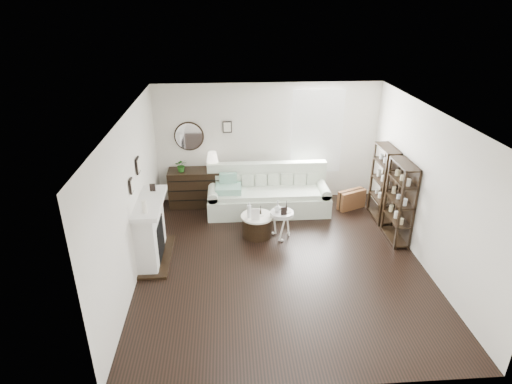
{
  "coord_description": "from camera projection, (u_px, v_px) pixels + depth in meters",
  "views": [
    {
      "loc": [
        -0.91,
        -6.45,
        4.37
      ],
      "look_at": [
        -0.4,
        0.8,
        1.03
      ],
      "focal_mm": 30.0,
      "sensor_mm": 36.0,
      "label": 1
    }
  ],
  "objects": [
    {
      "name": "potted_plant",
      "position": [
        181.0,
        165.0,
        9.39
      ],
      "size": [
        0.28,
        0.25,
        0.29
      ],
      "primitive_type": "imported",
      "rotation": [
        0.0,
        0.0,
        0.08
      ],
      "color": "#235E1A",
      "rests_on": "dresser"
    },
    {
      "name": "eiffel_drum",
      "position": [
        261.0,
        211.0,
        8.41
      ],
      "size": [
        0.12,
        0.12,
        0.17
      ],
      "primitive_type": null,
      "rotation": [
        0.0,
        0.0,
        -0.34
      ],
      "color": "black",
      "rests_on": "drum_table"
    },
    {
      "name": "quilt",
      "position": [
        229.0,
        189.0,
        9.19
      ],
      "size": [
        0.56,
        0.47,
        0.14
      ],
      "primitive_type": "cube",
      "rotation": [
        0.0,
        0.0,
        -0.03
      ],
      "color": "#258A5D",
      "rests_on": "sofa"
    },
    {
      "name": "card_frame_drum",
      "position": [
        255.0,
        214.0,
        8.21
      ],
      "size": [
        0.17,
        0.07,
        0.22
      ],
      "primitive_type": "cube",
      "rotation": [
        -0.21,
        0.0,
        0.03
      ],
      "color": "silver",
      "rests_on": "drum_table"
    },
    {
      "name": "eiffel_ped",
      "position": [
        286.0,
        207.0,
        8.29
      ],
      "size": [
        0.13,
        0.13,
        0.2
      ],
      "primitive_type": null,
      "rotation": [
        0.0,
        0.0,
        0.22
      ],
      "color": "black",
      "rests_on": "pedestal_table"
    },
    {
      "name": "card_frame_ped",
      "position": [
        284.0,
        211.0,
        8.15
      ],
      "size": [
        0.12,
        0.06,
        0.15
      ],
      "primitive_type": "cube",
      "rotation": [
        -0.21,
        0.0,
        0.12
      ],
      "color": "black",
      "rests_on": "pedestal_table"
    },
    {
      "name": "dresser",
      "position": [
        197.0,
        187.0,
        9.69
      ],
      "size": [
        1.26,
        0.54,
        0.84
      ],
      "color": "black",
      "rests_on": "ground"
    },
    {
      "name": "pedestal_table",
      "position": [
        282.0,
        214.0,
        8.31
      ],
      "size": [
        0.46,
        0.46,
        0.56
      ],
      "rotation": [
        0.0,
        0.0,
        -0.05
      ],
      "color": "silver",
      "rests_on": "ground"
    },
    {
      "name": "flask_ped",
      "position": [
        278.0,
        206.0,
        8.26
      ],
      "size": [
        0.13,
        0.13,
        0.23
      ],
      "primitive_type": null,
      "color": "silver",
      "rests_on": "pedestal_table"
    },
    {
      "name": "shelf_unit_near",
      "position": [
        399.0,
        202.0,
        8.13
      ],
      "size": [
        0.3,
        0.8,
        1.6
      ],
      "color": "black",
      "rests_on": "ground"
    },
    {
      "name": "fireplace",
      "position": [
        151.0,
        232.0,
        7.63
      ],
      "size": [
        0.5,
        1.4,
        1.84
      ],
      "color": "silver",
      "rests_on": "ground"
    },
    {
      "name": "bottle_drum",
      "position": [
        249.0,
        210.0,
        8.26
      ],
      "size": [
        0.08,
        0.08,
        0.33
      ],
      "primitive_type": "cylinder",
      "color": "silver",
      "rests_on": "drum_table"
    },
    {
      "name": "table_lamp",
      "position": [
        213.0,
        161.0,
        9.45
      ],
      "size": [
        0.31,
        0.31,
        0.42
      ],
      "primitive_type": null,
      "rotation": [
        0.0,
        0.0,
        0.18
      ],
      "color": "white",
      "rests_on": "dresser"
    },
    {
      "name": "shelf_unit_far",
      "position": [
        383.0,
        183.0,
        8.95
      ],
      "size": [
        0.3,
        0.8,
        1.6
      ],
      "color": "black",
      "rests_on": "ground"
    },
    {
      "name": "room",
      "position": [
        300.0,
        132.0,
        9.56
      ],
      "size": [
        5.5,
        5.5,
        5.5
      ],
      "color": "black",
      "rests_on": "ground"
    },
    {
      "name": "suitcase",
      "position": [
        352.0,
        199.0,
        9.6
      ],
      "size": [
        0.68,
        0.46,
        0.43
      ],
      "primitive_type": "cube",
      "rotation": [
        0.0,
        0.0,
        0.42
      ],
      "color": "brown",
      "rests_on": "ground"
    },
    {
      "name": "sofa",
      "position": [
        268.0,
        196.0,
        9.47
      ],
      "size": [
        2.65,
        0.92,
        1.03
      ],
      "color": "beige",
      "rests_on": "ground"
    },
    {
      "name": "drum_table",
      "position": [
        257.0,
        225.0,
        8.49
      ],
      "size": [
        0.64,
        0.64,
        0.45
      ],
      "rotation": [
        0.0,
        0.0,
        -0.26
      ],
      "color": "black",
      "rests_on": "ground"
    }
  ]
}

